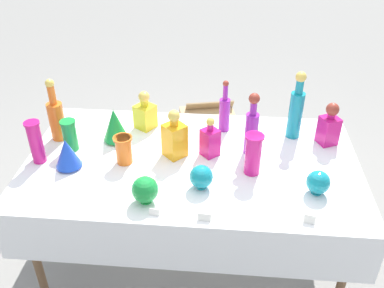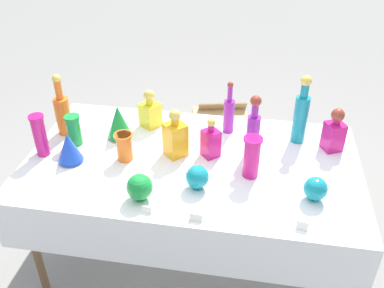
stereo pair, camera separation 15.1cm
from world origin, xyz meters
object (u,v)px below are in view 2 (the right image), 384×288
object	(u,v)px
tall_bottle_0	(63,112)
fluted_vase_1	(69,147)
tall_bottle_3	(229,113)
round_bowl_2	(140,187)
slender_vase_1	(124,146)
fluted_vase_0	(119,121)
slender_vase_2	(252,156)
square_decanter_3	(150,111)
cardboard_box_behind_left	(220,134)
square_decanter_2	(211,141)
round_bowl_0	(316,189)
square_decanter_1	(334,132)
tall_bottle_1	(301,114)
slender_vase_0	(40,134)
slender_vase_3	(74,129)
tall_bottle_2	(253,130)
square_decanter_0	(175,137)
round_bowl_1	(197,177)

from	to	relation	value
tall_bottle_0	fluted_vase_1	xyz separation A→B (m)	(0.15, -0.27, -0.05)
tall_bottle_3	round_bowl_2	world-z (taller)	tall_bottle_3
slender_vase_1	fluted_vase_0	bearing A→B (deg)	114.85
slender_vase_2	tall_bottle_3	bearing A→B (deg)	110.49
square_decanter_3	cardboard_box_behind_left	bearing A→B (deg)	69.75
square_decanter_2	square_decanter_3	distance (m)	0.47
slender_vase_2	round_bowl_0	bearing A→B (deg)	-24.18
tall_bottle_3	fluted_vase_0	bearing A→B (deg)	-164.32
square_decanter_1	fluted_vase_0	xyz separation A→B (m)	(-1.19, -0.08, -0.01)
tall_bottle_1	slender_vase_1	world-z (taller)	tall_bottle_1
tall_bottle_3	cardboard_box_behind_left	distance (m)	1.16
square_decanter_2	slender_vase_1	world-z (taller)	square_decanter_2
slender_vase_0	tall_bottle_3	bearing A→B (deg)	22.75
slender_vase_3	square_decanter_2	bearing A→B (deg)	0.88
tall_bottle_2	square_decanter_3	size ratio (longest dim) A/B	1.52
slender_vase_3	cardboard_box_behind_left	size ratio (longest dim) A/B	0.34
square_decanter_3	slender_vase_2	world-z (taller)	square_decanter_3
slender_vase_0	round_bowl_2	xyz separation A→B (m)	(0.62, -0.27, -0.06)
tall_bottle_0	round_bowl_0	bearing A→B (deg)	-14.93
round_bowl_2	cardboard_box_behind_left	xyz separation A→B (m)	(0.22, 1.58, -0.66)
slender_vase_3	tall_bottle_1	bearing A→B (deg)	11.19
slender_vase_1	slender_vase_3	bearing A→B (deg)	163.21
tall_bottle_1	slender_vase_0	world-z (taller)	tall_bottle_1
slender_vase_0	slender_vase_3	world-z (taller)	slender_vase_0
tall_bottle_1	slender_vase_2	distance (m)	0.45
tall_bottle_1	round_bowl_0	bearing A→B (deg)	-83.31
slender_vase_2	slender_vase_3	distance (m)	0.99
square_decanter_0	round_bowl_0	bearing A→B (deg)	-19.79
slender_vase_0	slender_vase_1	bearing A→B (deg)	3.78
tall_bottle_2	cardboard_box_behind_left	xyz separation A→B (m)	(-0.28, 1.13, -0.75)
tall_bottle_0	square_decanter_0	distance (m)	0.69
square_decanter_0	slender_vase_2	world-z (taller)	square_decanter_0
tall_bottle_1	round_bowl_1	size ratio (longest dim) A/B	3.28
tall_bottle_2	slender_vase_2	size ratio (longest dim) A/B	1.61
round_bowl_0	round_bowl_1	xyz separation A→B (m)	(-0.55, -0.01, 0.00)
tall_bottle_2	square_decanter_1	world-z (taller)	tall_bottle_2
square_decanter_2	fluted_vase_1	world-z (taller)	square_decanter_2
square_decanter_0	slender_vase_2	distance (m)	0.43
tall_bottle_0	round_bowl_0	distance (m)	1.45
slender_vase_0	slender_vase_1	world-z (taller)	slender_vase_0
tall_bottle_0	square_decanter_0	xyz separation A→B (m)	(0.68, -0.11, -0.02)
tall_bottle_0	round_bowl_1	bearing A→B (deg)	-24.21
tall_bottle_2	square_decanter_0	size ratio (longest dim) A/B	1.30
round_bowl_0	cardboard_box_behind_left	world-z (taller)	round_bowl_0
slender_vase_2	cardboard_box_behind_left	xyz separation A→B (m)	(-0.28, 1.31, -0.71)
round_bowl_0	round_bowl_2	bearing A→B (deg)	-170.66
square_decanter_3	square_decanter_2	bearing A→B (deg)	-32.94
fluted_vase_0	tall_bottle_2	bearing A→B (deg)	-4.09
fluted_vase_1	round_bowl_2	bearing A→B (deg)	-27.68
square_decanter_2	slender_vase_0	world-z (taller)	slender_vase_0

